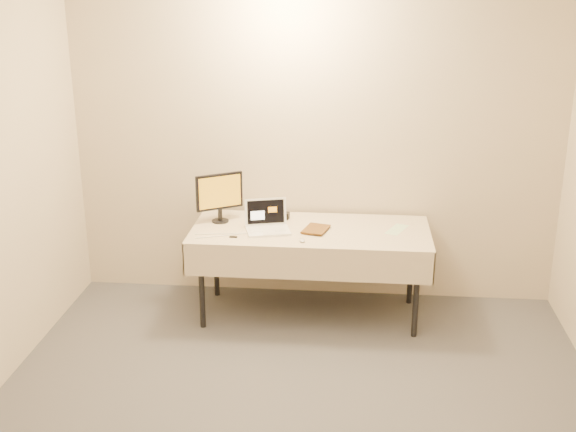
# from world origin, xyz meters

# --- Properties ---
(back_wall) EXTENTS (4.00, 0.10, 2.70)m
(back_wall) POSITION_xyz_m (0.00, 2.50, 1.35)
(back_wall) COLOR beige
(back_wall) RESTS_ON ground
(table) EXTENTS (1.86, 0.81, 0.74)m
(table) POSITION_xyz_m (0.00, 2.05, 0.68)
(table) COLOR black
(table) RESTS_ON ground
(laptop) EXTENTS (0.39, 0.34, 0.23)m
(laptop) POSITION_xyz_m (-0.34, 2.00, 0.79)
(laptop) COLOR white
(laptop) RESTS_ON table
(monitor) EXTENTS (0.34, 0.22, 0.40)m
(monitor) POSITION_xyz_m (-0.74, 2.15, 0.97)
(monitor) COLOR black
(monitor) RESTS_ON table
(book) EXTENTS (0.17, 0.07, 0.24)m
(book) POSITION_xyz_m (-0.04, 2.03, 0.86)
(book) COLOR #965F1B
(book) RESTS_ON table
(alarm_clock) EXTENTS (0.14, 0.08, 0.06)m
(alarm_clock) POSITION_xyz_m (-0.26, 2.27, 0.77)
(alarm_clock) COLOR black
(alarm_clock) RESTS_ON table
(clicker) EXTENTS (0.05, 0.09, 0.02)m
(clicker) POSITION_xyz_m (-0.04, 1.77, 0.75)
(clicker) COLOR silver
(clicker) RESTS_ON table
(paper_form) EXTENTS (0.20, 0.29, 0.00)m
(paper_form) POSITION_xyz_m (0.67, 2.10, 0.74)
(paper_form) COLOR #B9DBAE
(paper_form) RESTS_ON table
(usb_dongle) EXTENTS (0.06, 0.02, 0.01)m
(usb_dongle) POSITION_xyz_m (-0.57, 1.80, 0.74)
(usb_dongle) COLOR black
(usb_dongle) RESTS_ON table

